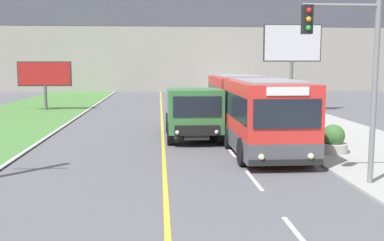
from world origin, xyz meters
The scene contains 10 objects.
apartment_block_background centered at (0.00, 59.64, 11.62)m, with size 80.00×8.04×23.24m.
city_bus centered at (3.96, 19.05, 1.51)m, with size 2.68×12.05×2.97m.
dump_truck centered at (1.43, 19.70, 1.25)m, with size 2.50×6.15×2.45m.
traffic_light_mast centered at (5.40, 11.56, 3.58)m, with size 2.28×0.32×5.61m.
billboard_large centered at (9.49, 31.27, 4.78)m, with size 4.24×0.24×6.37m.
billboard_small centered at (-8.79, 33.80, 2.67)m, with size 4.00×0.24×3.72m.
planter_round_near centered at (6.68, 16.01, 0.56)m, with size 1.11×1.11×1.12m.
planter_round_second centered at (6.84, 20.52, 0.59)m, with size 1.18×1.18×1.18m.
planter_round_third centered at (6.93, 25.03, 0.55)m, with size 1.07×1.07×1.09m.
planter_round_far centered at (6.69, 29.53, 0.54)m, with size 1.05×1.05×1.08m.
Camera 1 is at (-0.15, -0.99, 3.61)m, focal length 42.00 mm.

